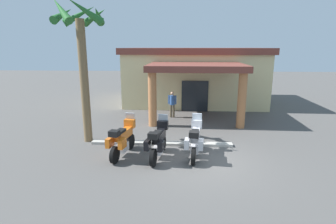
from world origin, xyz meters
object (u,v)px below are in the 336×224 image
motorcycle_orange (122,139)px  pedestrian (172,103)px  motel_building (194,75)px  motorcycle_silver (195,140)px  palm_tree_roadside (82,42)px  motorcycle_black (158,141)px

motorcycle_orange → pedestrian: size_ratio=1.34×
motel_building → motorcycle_orange: (-3.27, -11.38, -1.47)m
motorcycle_silver → pedestrian: bearing=17.3°
motorcycle_orange → palm_tree_roadside: bearing=61.0°
motorcycle_black → motorcycle_silver: 1.48m
pedestrian → palm_tree_roadside: palm_tree_roadside is taller
motel_building → motorcycle_silver: size_ratio=5.20×
motorcycle_orange → motorcycle_black: bearing=-85.0°
pedestrian → motel_building: bearing=173.6°
motel_building → motorcycle_orange: size_ratio=5.24×
pedestrian → motorcycle_orange: bearing=-5.4°
motel_building → motorcycle_silver: motel_building is taller
motorcycle_black → palm_tree_roadside: (-3.47, 1.88, 3.83)m
motorcycle_black → pedestrian: size_ratio=1.35×
motorcycle_orange → motel_building: bearing=-4.6°
motorcycle_orange → motorcycle_silver: size_ratio=0.99×
motel_building → palm_tree_roadside: palm_tree_roadside is taller
motel_building → motorcycle_silver: bearing=-90.8°
palm_tree_roadside → pedestrian: bearing=50.4°
motel_building → motorcycle_orange: 11.93m
motorcycle_orange → motorcycle_silver: (2.92, 0.06, 0.00)m
motel_building → motorcycle_black: (-1.81, -11.55, -1.47)m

